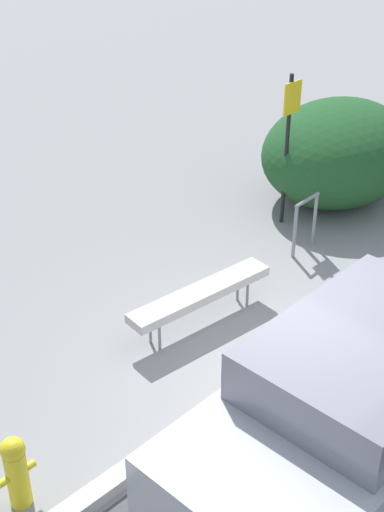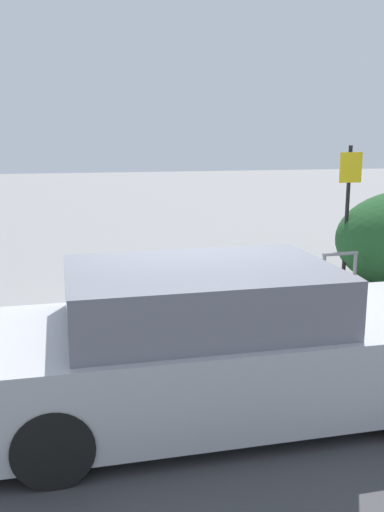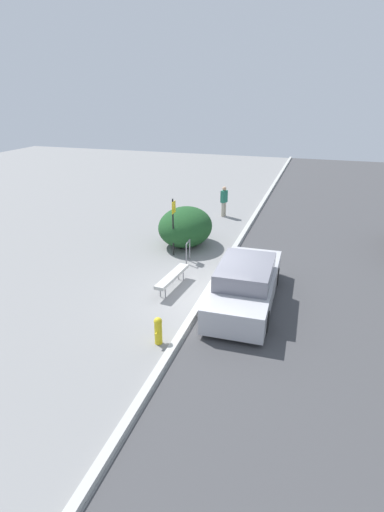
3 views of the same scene
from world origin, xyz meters
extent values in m
plane|color=gray|center=(0.00, 0.00, 0.00)|extent=(60.00, 60.00, 0.00)
cube|color=#424244|center=(0.00, -5.15, 0.00)|extent=(60.00, 10.00, 0.01)
cube|color=#B7B7B2|center=(0.00, 0.00, 0.07)|extent=(60.00, 0.20, 0.13)
cylinder|color=gray|center=(-0.52, 1.19, 0.19)|extent=(0.04, 0.04, 0.38)
cylinder|color=gray|center=(0.86, 1.06, 0.19)|extent=(0.04, 0.04, 0.38)
cylinder|color=gray|center=(-0.50, 1.36, 0.19)|extent=(0.04, 0.04, 0.38)
cylinder|color=gray|center=(0.88, 1.24, 0.19)|extent=(0.04, 0.04, 0.38)
cube|color=#B2B2AD|center=(0.18, 1.21, 0.44)|extent=(2.00, 0.50, 0.11)
cylinder|color=gray|center=(2.24, 1.41, 0.40)|extent=(0.05, 0.05, 0.80)
cylinder|color=gray|center=(2.74, 1.45, 0.40)|extent=(0.05, 0.05, 0.80)
cylinder|color=gray|center=(2.49, 1.43, 0.80)|extent=(0.55, 0.09, 0.05)
cylinder|color=black|center=(2.94, 2.20, 1.15)|extent=(0.06, 0.06, 2.30)
cube|color=yellow|center=(2.94, 2.16, 1.97)|extent=(0.36, 0.02, 0.46)
cylinder|color=gold|center=(-2.87, 0.45, 0.30)|extent=(0.20, 0.20, 0.60)
sphere|color=gold|center=(-2.87, 0.45, 0.66)|extent=(0.22, 0.22, 0.22)
cylinder|color=gold|center=(-3.01, 0.45, 0.36)|extent=(0.08, 0.07, 0.07)
cylinder|color=gold|center=(-2.73, 0.45, 0.36)|extent=(0.08, 0.07, 0.07)
ellipsoid|color=#1E4C23|center=(4.16, 2.11, 0.82)|extent=(2.67, 2.22, 1.63)
cylinder|color=#B7AD99|center=(8.85, 1.53, 0.37)|extent=(0.15, 0.15, 0.75)
cylinder|color=#B7AD99|center=(8.71, 1.61, 0.37)|extent=(0.15, 0.15, 0.75)
cube|color=#267259|center=(8.78, 1.57, 1.06)|extent=(0.41, 0.34, 0.62)
sphere|color=tan|center=(8.78, 1.57, 1.47)|extent=(0.21, 0.21, 0.21)
cylinder|color=black|center=(1.49, -0.43, 0.30)|extent=(0.60, 0.20, 0.60)
cylinder|color=black|center=(1.53, -2.01, 0.30)|extent=(0.60, 0.20, 0.60)
cylinder|color=black|center=(-1.47, -0.51, 0.30)|extent=(0.60, 0.20, 0.60)
cylinder|color=black|center=(-1.43, -2.09, 0.30)|extent=(0.60, 0.20, 0.60)
cube|color=#B7B7BC|center=(0.03, -1.26, 0.50)|extent=(4.81, 1.84, 0.74)
cube|color=slate|center=(-0.16, -1.26, 1.11)|extent=(2.33, 1.61, 0.52)
camera|label=1|loc=(-4.84, -3.71, 5.17)|focal=50.00mm
camera|label=2|loc=(-1.21, -5.91, 2.51)|focal=40.00mm
camera|label=3|loc=(-10.92, -3.07, 6.08)|focal=28.00mm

